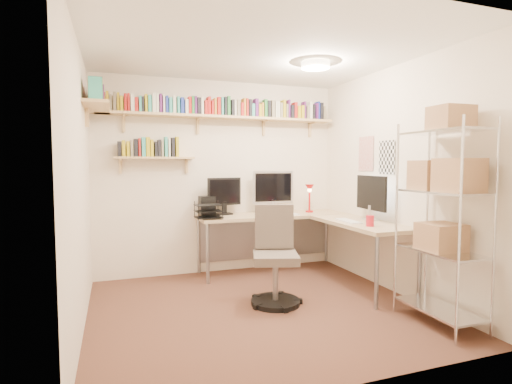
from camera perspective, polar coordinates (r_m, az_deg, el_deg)
ground at (r=4.11m, az=0.50°, el=-16.26°), size 3.20×3.20×0.00m
room_shell at (r=3.86m, az=0.57°, el=5.87°), size 3.24×3.04×2.52m
wall_shelves at (r=5.04m, az=-9.01°, el=10.84°), size 3.12×1.09×0.80m
corner_desk at (r=5.04m, az=4.10°, el=-3.57°), size 2.07×2.00×1.33m
office_chair at (r=4.15m, az=2.74°, el=-9.98°), size 0.56×0.56×1.00m
wire_rack at (r=3.81m, az=25.30°, el=0.11°), size 0.40×0.79×1.91m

